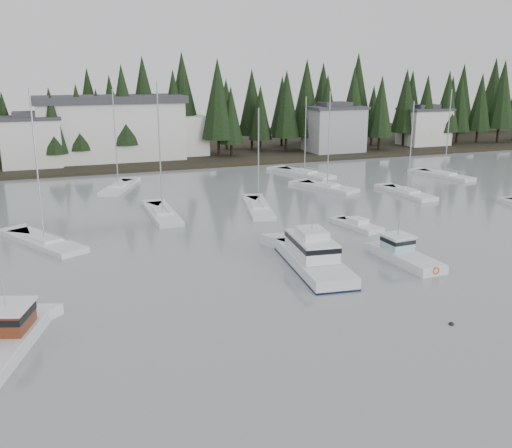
{
  "coord_description": "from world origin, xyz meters",
  "views": [
    {
      "loc": [
        -15.73,
        -19.75,
        15.9
      ],
      "look_at": [
        1.14,
        26.17,
        2.5
      ],
      "focal_mm": 40.0,
      "sensor_mm": 36.0,
      "label": 1
    }
  ],
  "objects": [
    {
      "name": "sailboat_10",
      "position": [
        27.76,
        41.45,
        0.07
      ],
      "size": [
        2.91,
        9.21,
        12.48
      ],
      "rotation": [
        0.0,
        0.0,
        1.61
      ],
      "color": "silver",
      "rests_on": "ground"
    },
    {
      "name": "sailboat_9",
      "position": [
        -4.31,
        41.56,
        0.08
      ],
      "size": [
        2.74,
        10.58,
        15.02
      ],
      "rotation": [
        0.0,
        0.0,
        1.56
      ],
      "color": "silver",
      "rests_on": "ground"
    },
    {
      "name": "ground",
      "position": [
        0.0,
        0.0,
        0.0
      ],
      "size": [
        260.0,
        260.0,
        0.0
      ],
      "primitive_type": "plane",
      "color": "gray",
      "rests_on": "ground"
    },
    {
      "name": "sailboat_5",
      "position": [
        6.72,
        40.54,
        0.06
      ],
      "size": [
        4.88,
        10.99,
        12.19
      ],
      "rotation": [
        0.0,
        0.0,
        1.35
      ],
      "color": "silver",
      "rests_on": "ground"
    },
    {
      "name": "sailboat_1",
      "position": [
        40.4,
        50.3,
        0.07
      ],
      "size": [
        4.74,
        9.85,
        13.45
      ],
      "rotation": [
        0.0,
        0.0,
        1.79
      ],
      "color": "silver",
      "rests_on": "ground"
    },
    {
      "name": "runabout_1",
      "position": [
        13.62,
        29.75,
        0.13
      ],
      "size": [
        3.32,
        6.0,
        1.42
      ],
      "rotation": [
        0.0,
        0.0,
        1.78
      ],
      "color": "silver",
      "rests_on": "ground"
    },
    {
      "name": "conifer_treeline",
      "position": [
        0.0,
        86.0,
        0.0
      ],
      "size": [
        200.0,
        22.0,
        20.0
      ],
      "primitive_type": null,
      "color": "black",
      "rests_on": "ground"
    },
    {
      "name": "sailboat_0",
      "position": [
        -16.75,
        34.84,
        0.08
      ],
      "size": [
        7.6,
        10.69,
        14.83
      ],
      "rotation": [
        0.0,
        0.0,
        2.07
      ],
      "color": "silver",
      "rests_on": "ground"
    },
    {
      "name": "mooring_buoy_dark",
      "position": [
        7.62,
        7.43,
        0.0
      ],
      "size": [
        0.37,
        0.37,
        0.37
      ],
      "primitive_type": "sphere",
      "color": "black",
      "rests_on": "ground"
    },
    {
      "name": "harbor_inn",
      "position": [
        -2.96,
        82.34,
        5.78
      ],
      "size": [
        29.5,
        11.5,
        10.9
      ],
      "color": "silver",
      "rests_on": "ground"
    },
    {
      "name": "house_east_b",
      "position": [
        58.0,
        80.0,
        4.4
      ],
      "size": [
        9.54,
        7.42,
        8.25
      ],
      "color": "silver",
      "rests_on": "ground"
    },
    {
      "name": "far_shore_land",
      "position": [
        0.0,
        97.0,
        0.0
      ],
      "size": [
        240.0,
        54.0,
        1.0
      ],
      "primitive_type": "cube",
      "color": "black",
      "rests_on": "ground"
    },
    {
      "name": "house_east_a",
      "position": [
        36.0,
        78.0,
        4.9
      ],
      "size": [
        10.6,
        8.48,
        9.25
      ],
      "color": "#999EA0",
      "rests_on": "ground"
    },
    {
      "name": "sailboat_4",
      "position": [
        19.66,
        48.43,
        0.07
      ],
      "size": [
        6.15,
        9.34,
        13.53
      ],
      "rotation": [
        0.0,
        0.0,
        1.97
      ],
      "color": "silver",
      "rests_on": "ground"
    },
    {
      "name": "sailboat_3",
      "position": [
        21.23,
        59.14,
        0.05
      ],
      "size": [
        6.35,
        11.23,
        12.4
      ],
      "rotation": [
        0.0,
        0.0,
        1.91
      ],
      "color": "silver",
      "rests_on": "ground"
    },
    {
      "name": "cabin_cruiser_center",
      "position": [
        4.02,
        20.43,
        0.73
      ],
      "size": [
        4.83,
        11.71,
        4.89
      ],
      "rotation": [
        0.0,
        0.0,
        1.45
      ],
      "color": "silver",
      "rests_on": "ground"
    },
    {
      "name": "sailboat_2",
      "position": [
        -7.08,
        58.13,
        0.07
      ],
      "size": [
        6.29,
        10.05,
        13.81
      ],
      "rotation": [
        0.0,
        0.0,
        1.17
      ],
      "color": "silver",
      "rests_on": "ground"
    },
    {
      "name": "house_west",
      "position": [
        -18.0,
        79.0,
        4.65
      ],
      "size": [
        9.54,
        7.42,
        8.75
      ],
      "color": "silver",
      "rests_on": "ground"
    },
    {
      "name": "lobster_boat_teal",
      "position": [
        11.98,
        19.02,
        0.48
      ],
      "size": [
        2.89,
        7.35,
        4.02
      ],
      "rotation": [
        0.0,
        0.0,
        1.62
      ],
      "color": "silver",
      "rests_on": "ground"
    }
  ]
}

